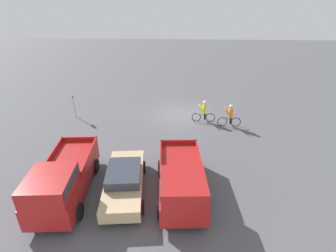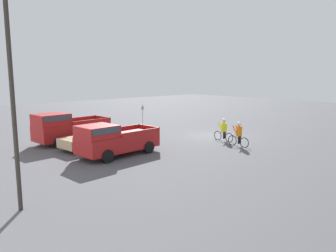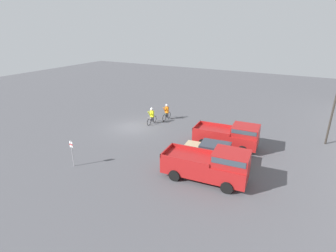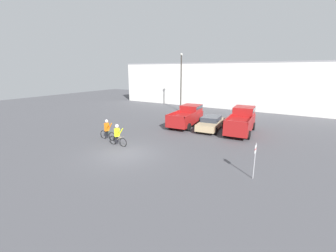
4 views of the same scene
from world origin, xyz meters
name	(u,v)px [view 1 (image 1 of 4)]	position (x,y,z in m)	size (l,w,h in m)	color
ground_plane	(181,115)	(0.00, 0.00, 0.00)	(80.00, 80.00, 0.00)	#4C4C51
pickup_truck_0	(182,180)	(-0.07, 9.84, 1.07)	(2.54, 5.32, 2.05)	maroon
sedan_0	(124,180)	(2.76, 9.49, 0.70)	(2.34, 4.94, 1.35)	tan
pickup_truck_1	(62,180)	(5.52, 10.16, 1.16)	(2.56, 5.65, 2.27)	maroon
cyclist_0	(204,111)	(-1.79, 1.13, 0.91)	(1.80, 0.46, 1.75)	black
cyclist_1	(230,115)	(-3.66, 1.86, 0.89)	(1.74, 0.46, 1.76)	black
fire_lane_sign	(74,103)	(8.47, 0.84, 1.24)	(0.06, 0.30, 2.04)	#9E9EA3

